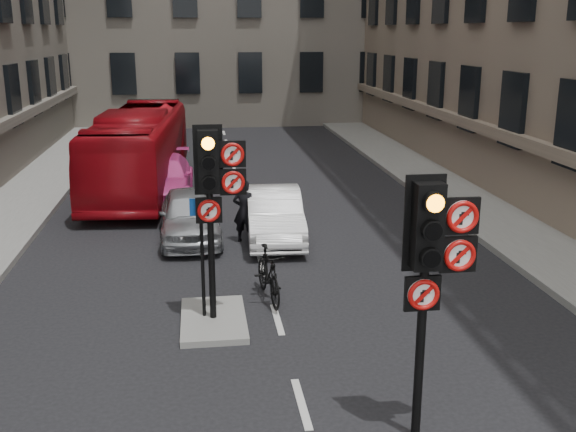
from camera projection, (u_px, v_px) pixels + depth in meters
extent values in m
cube|color=gray|center=(486.00, 208.00, 20.31)|extent=(3.00, 50.00, 0.16)
cube|color=gray|center=(213.00, 320.00, 12.55)|extent=(1.20, 2.00, 0.12)
cylinder|color=black|center=(420.00, 355.00, 8.76)|extent=(0.12, 0.12, 2.40)
cube|color=black|center=(427.00, 226.00, 8.30)|extent=(0.36, 0.28, 1.10)
cube|color=black|center=(424.00, 223.00, 8.42)|extent=(0.52, 0.03, 1.25)
cylinder|color=orange|center=(436.00, 204.00, 7.97)|extent=(0.22, 0.01, 0.22)
cylinder|color=black|center=(434.00, 232.00, 8.06)|extent=(0.22, 0.01, 0.22)
cylinder|color=black|center=(432.00, 259.00, 8.16)|extent=(0.22, 0.01, 0.22)
cube|color=black|center=(461.00, 216.00, 8.30)|extent=(0.47, 0.05, 0.47)
cylinder|color=white|center=(462.00, 217.00, 8.26)|extent=(0.41, 0.02, 0.41)
torus|color=#BF0C0A|center=(463.00, 217.00, 8.25)|extent=(0.41, 0.06, 0.41)
cube|color=#BF0C0A|center=(463.00, 217.00, 8.24)|extent=(0.25, 0.01, 0.25)
cube|color=black|center=(458.00, 254.00, 8.43)|extent=(0.47, 0.05, 0.47)
cylinder|color=white|center=(459.00, 255.00, 8.39)|extent=(0.41, 0.02, 0.41)
torus|color=#BF0C0A|center=(460.00, 256.00, 8.38)|extent=(0.41, 0.06, 0.41)
cube|color=#BF0C0A|center=(460.00, 256.00, 8.38)|extent=(0.25, 0.01, 0.25)
cube|color=black|center=(422.00, 293.00, 8.51)|extent=(0.47, 0.05, 0.47)
cylinder|color=white|center=(423.00, 294.00, 8.47)|extent=(0.41, 0.02, 0.41)
torus|color=#BF0C0A|center=(424.00, 295.00, 8.46)|extent=(0.41, 0.06, 0.41)
cube|color=#BF0C0A|center=(424.00, 295.00, 8.45)|extent=(0.25, 0.01, 0.25)
cylinder|color=black|center=(211.00, 256.00, 12.22)|extent=(0.12, 0.12, 2.40)
cube|color=black|center=(208.00, 161.00, 11.75)|extent=(0.36, 0.28, 1.10)
cube|color=black|center=(208.00, 160.00, 11.87)|extent=(0.52, 0.03, 1.25)
cylinder|color=orange|center=(208.00, 144.00, 11.42)|extent=(0.22, 0.02, 0.22)
cylinder|color=black|center=(209.00, 164.00, 11.52)|extent=(0.22, 0.02, 0.22)
cylinder|color=black|center=(209.00, 184.00, 11.61)|extent=(0.22, 0.02, 0.22)
cube|color=black|center=(232.00, 154.00, 11.75)|extent=(0.47, 0.05, 0.47)
cylinder|color=white|center=(232.00, 154.00, 11.71)|extent=(0.41, 0.02, 0.41)
torus|color=#BF0C0A|center=(233.00, 155.00, 11.70)|extent=(0.41, 0.06, 0.41)
cube|color=#BF0C0A|center=(233.00, 155.00, 11.70)|extent=(0.25, 0.02, 0.25)
cube|color=black|center=(233.00, 182.00, 11.89)|extent=(0.47, 0.05, 0.47)
cylinder|color=white|center=(233.00, 182.00, 11.85)|extent=(0.41, 0.02, 0.41)
torus|color=#BF0C0A|center=(233.00, 183.00, 11.83)|extent=(0.41, 0.06, 0.41)
cube|color=#BF0C0A|center=(233.00, 183.00, 11.83)|extent=(0.25, 0.02, 0.25)
cube|color=black|center=(209.00, 210.00, 11.96)|extent=(0.47, 0.05, 0.47)
cylinder|color=white|center=(209.00, 211.00, 11.93)|extent=(0.41, 0.02, 0.41)
torus|color=#BF0C0A|center=(209.00, 211.00, 11.91)|extent=(0.41, 0.06, 0.41)
cube|color=#BF0C0A|center=(209.00, 211.00, 11.91)|extent=(0.25, 0.02, 0.25)
imported|color=#A0A3A7|center=(190.00, 215.00, 17.46)|extent=(1.65, 3.86, 1.30)
imported|color=white|center=(274.00, 214.00, 17.48)|extent=(1.57, 4.03, 1.31)
imported|color=#E5439D|center=(162.00, 178.00, 21.60)|extent=(2.03, 4.71, 1.35)
imported|color=#9B0B13|center=(140.00, 150.00, 22.69)|extent=(2.99, 9.97, 2.74)
imported|color=black|center=(268.00, 274.00, 13.53)|extent=(0.73, 1.85, 1.08)
imported|color=black|center=(244.00, 211.00, 17.18)|extent=(0.70, 0.57, 1.64)
cylinder|color=black|center=(202.00, 259.00, 12.31)|extent=(0.07, 0.07, 2.23)
cube|color=#0D3E90|center=(201.00, 207.00, 11.99)|extent=(0.39, 0.08, 0.31)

